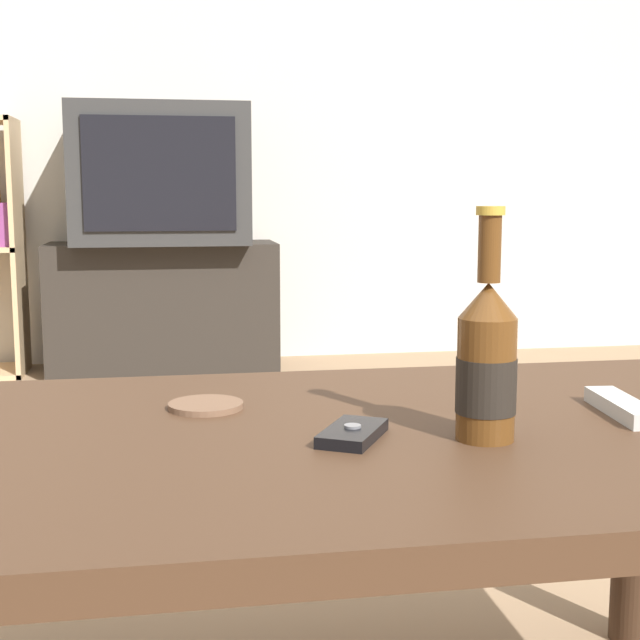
# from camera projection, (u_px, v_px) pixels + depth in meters

# --- Properties ---
(back_wall) EXTENTS (8.00, 0.05, 2.60)m
(back_wall) POSITION_uv_depth(u_px,v_px,m) (204.00, 66.00, 3.90)
(back_wall) COLOR beige
(back_wall) RESTS_ON ground_plane
(coffee_table) EXTENTS (1.28, 0.72, 0.47)m
(coffee_table) POSITION_uv_depth(u_px,v_px,m) (327.00, 482.00, 1.08)
(coffee_table) COLOR #422B1C
(coffee_table) RESTS_ON ground_plane
(tv_stand) EXTENTS (0.95, 0.36, 0.54)m
(tv_stand) POSITION_uv_depth(u_px,v_px,m) (164.00, 307.00, 3.76)
(tv_stand) COLOR #28231E
(tv_stand) RESTS_ON ground_plane
(television) EXTENTS (0.71, 0.58, 0.56)m
(television) POSITION_uv_depth(u_px,v_px,m) (160.00, 175.00, 3.68)
(television) COLOR #2D2D2D
(television) RESTS_ON tv_stand
(beer_bottle) EXTENTS (0.07, 0.07, 0.27)m
(beer_bottle) POSITION_uv_depth(u_px,v_px,m) (487.00, 362.00, 1.02)
(beer_bottle) COLOR #563314
(beer_bottle) RESTS_ON coffee_table
(cell_phone) EXTENTS (0.10, 0.12, 0.02)m
(cell_phone) POSITION_uv_depth(u_px,v_px,m) (353.00, 433.00, 1.03)
(cell_phone) COLOR black
(cell_phone) RESTS_ON coffee_table
(remote_control) EXTENTS (0.05, 0.16, 0.02)m
(remote_control) POSITION_uv_depth(u_px,v_px,m) (622.00, 407.00, 1.14)
(remote_control) COLOR beige
(remote_control) RESTS_ON coffee_table
(coaster) EXTENTS (0.10, 0.10, 0.01)m
(coaster) POSITION_uv_depth(u_px,v_px,m) (206.00, 406.00, 1.17)
(coaster) COLOR brown
(coaster) RESTS_ON coffee_table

